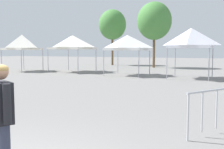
{
  "coord_description": "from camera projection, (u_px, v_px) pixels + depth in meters",
  "views": [
    {
      "loc": [
        3.5,
        -2.87,
        1.97
      ],
      "look_at": [
        0.18,
        3.87,
        1.3
      ],
      "focal_mm": 43.17,
      "sensor_mm": 36.0,
      "label": 1
    }
  ],
  "objects": [
    {
      "name": "tree_behind_tents_right",
      "position": [
        154.0,
        21.0,
        30.68
      ],
      "size": [
        3.92,
        3.92,
        7.49
      ],
      "color": "brown",
      "rests_on": "ground"
    },
    {
      "name": "canopy_tent_center",
      "position": [
        22.0,
        42.0,
        25.6
      ],
      "size": [
        2.98,
        2.98,
        3.48
      ],
      "color": "#9E9EA3",
      "rests_on": "ground"
    },
    {
      "name": "tree_behind_tents_left",
      "position": [
        112.0,
        25.0,
        36.15
      ],
      "size": [
        3.67,
        3.67,
        7.47
      ],
      "color": "brown",
      "rests_on": "ground"
    },
    {
      "name": "canopy_tent_behind_right",
      "position": [
        191.0,
        38.0,
        18.88
      ],
      "size": [
        2.93,
        2.93,
        3.55
      ],
      "color": "#9E9EA3",
      "rests_on": "ground"
    },
    {
      "name": "canopy_tent_far_right",
      "position": [
        73.0,
        42.0,
        24.73
      ],
      "size": [
        3.38,
        3.38,
        3.37
      ],
      "color": "#9E9EA3",
      "rests_on": "ground"
    },
    {
      "name": "canopy_tent_left_of_center",
      "position": [
        128.0,
        43.0,
        21.31
      ],
      "size": [
        3.1,
        3.1,
        3.19
      ],
      "color": "#9E9EA3",
      "rests_on": "ground"
    },
    {
      "name": "crowd_barrier_by_lift",
      "position": [
        217.0,
        102.0,
        6.36
      ],
      "size": [
        1.1,
        1.84,
        1.08
      ],
      "color": "#B7BABF",
      "rests_on": "ground"
    },
    {
      "name": "person_foreground",
      "position": [
        2.0,
        115.0,
        3.91
      ],
      "size": [
        0.6,
        0.4,
        1.78
      ],
      "color": "#33384C",
      "rests_on": "ground"
    }
  ]
}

